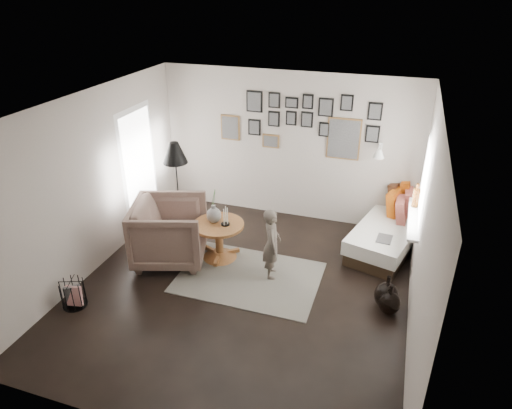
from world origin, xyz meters
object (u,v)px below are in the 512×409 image
(pedestal_table, at_px, (219,242))
(demijohn_small, at_px, (389,303))
(daybed, at_px, (389,228))
(vase, at_px, (214,212))
(floor_lamp, at_px, (175,156))
(magazine_basket, at_px, (73,294))
(demijohn_large, at_px, (386,295))
(child, at_px, (272,244))
(armchair, at_px, (170,232))

(pedestal_table, relative_size, demijohn_small, 1.77)
(pedestal_table, distance_m, daybed, 2.77)
(vase, distance_m, floor_lamp, 1.10)
(magazine_basket, xyz_separation_m, demijohn_large, (3.95, 1.27, -0.00))
(demijohn_large, xyz_separation_m, child, (-1.64, 0.20, 0.36))
(vase, distance_m, armchair, 0.73)
(demijohn_large, relative_size, demijohn_small, 1.10)
(armchair, relative_size, demijohn_large, 2.23)
(armchair, height_order, demijohn_large, armchair)
(pedestal_table, height_order, floor_lamp, floor_lamp)
(pedestal_table, relative_size, armchair, 0.72)
(floor_lamp, distance_m, demijohn_small, 3.80)
(vase, distance_m, daybed, 2.87)
(demijohn_large, distance_m, demijohn_small, 0.13)
(child, bearing_deg, pedestal_table, 60.68)
(pedestal_table, bearing_deg, demijohn_large, -9.10)
(pedestal_table, height_order, magazine_basket, pedestal_table)
(magazine_basket, xyz_separation_m, demijohn_small, (4.00, 1.15, -0.02))
(demijohn_small, bearing_deg, magazine_basket, -163.89)
(demijohn_large, xyz_separation_m, demijohn_small, (0.05, -0.12, -0.02))
(vase, distance_m, demijohn_small, 2.80)
(armchair, bearing_deg, daybed, -82.07)
(pedestal_table, xyz_separation_m, child, (0.90, -0.20, 0.26))
(vase, bearing_deg, demijohn_large, -9.26)
(magazine_basket, bearing_deg, vase, 52.11)
(vase, height_order, demijohn_large, vase)
(pedestal_table, bearing_deg, demijohn_small, -11.50)
(armchair, bearing_deg, child, -105.55)
(daybed, distance_m, magazine_basket, 4.86)
(pedestal_table, distance_m, demijohn_large, 2.58)
(pedestal_table, relative_size, vase, 1.40)
(magazine_basket, relative_size, demijohn_small, 0.90)
(demijohn_large, bearing_deg, magazine_basket, -162.11)
(armchair, relative_size, magazine_basket, 2.72)
(vase, relative_size, demijohn_small, 1.26)
(daybed, xyz_separation_m, child, (-1.57, -1.46, 0.25))
(vase, bearing_deg, daybed, 25.91)
(armchair, bearing_deg, floor_lamp, -3.15)
(magazine_basket, distance_m, demijohn_large, 4.15)
(daybed, relative_size, demijohn_large, 4.29)
(child, bearing_deg, magazine_basket, 106.12)
(pedestal_table, distance_m, magazine_basket, 2.19)
(magazine_basket, bearing_deg, demijohn_large, 17.89)
(armchair, bearing_deg, demijohn_small, -112.39)
(daybed, xyz_separation_m, demijohn_small, (0.13, -1.78, -0.13))
(floor_lamp, bearing_deg, child, -18.86)
(floor_lamp, bearing_deg, vase, -25.79)
(daybed, bearing_deg, armchair, -139.18)
(pedestal_table, bearing_deg, floor_lamp, 155.22)
(pedestal_table, xyz_separation_m, magazine_basket, (-1.40, -1.68, -0.09))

